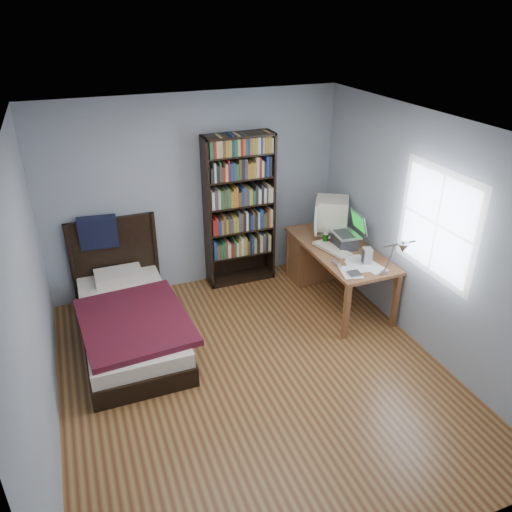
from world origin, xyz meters
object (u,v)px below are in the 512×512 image
Objects in this scene: desk_lamp at (400,250)px; soda_can at (325,239)px; speaker at (367,256)px; crt_monitor at (330,214)px; laptop at (347,238)px; desk at (321,255)px; bed at (129,317)px; keyboard at (332,249)px; bookshelf at (240,211)px.

desk_lamp is 4.76× the size of soda_can.
desk_lamp is 3.14× the size of speaker.
crt_monitor is 0.37m from soda_can.
laptop is at bearing 103.15° from speaker.
speaker is at bearing -89.86° from crt_monitor.
desk is 12.98× the size of soda_can.
desk_lamp reaches higher than bed.
bed is at bearing -178.93° from soda_can.
keyboard is at bearing -104.54° from desk.
desk_lamp is at bearing -90.08° from desk.
laptop is 0.23m from keyboard.
desk is 1.02m from speaker.
desk_lamp is at bearing -83.72° from speaker.
soda_can is (0.01, 0.20, 0.05)m from keyboard.
bed is (-2.59, -0.33, -0.16)m from desk.
bed is (-1.62, -0.81, -0.75)m from bookshelf.
soda_can reaches higher than desk.
speaker is (0.20, -0.45, 0.08)m from keyboard.
desk_lamp is (-0.08, -1.55, 0.21)m from crt_monitor.
laptop is (0.00, -0.43, -0.16)m from crt_monitor.
laptop is (0.08, -0.46, 0.43)m from desk.
soda_can reaches higher than keyboard.
keyboard is (-0.20, -0.02, -0.10)m from laptop.
laptop reaches higher than soda_can.
laptop is 0.46m from speaker.
speaker is at bearing -85.17° from desk.
crt_monitor reaches higher than keyboard.
speaker reaches higher than soda_can.
crt_monitor is 0.30× the size of bookshelf.
keyboard is at bearing -94.03° from soda_can.
bed is at bearing 177.08° from laptop.
crt_monitor is at bearing 52.54° from soda_can.
laptop is 0.22× the size of bookshelf.
bookshelf reaches higher than crt_monitor.
soda_can is 0.06× the size of bookshelf.
crt_monitor is 1.17m from bookshelf.
desk is at bearing 99.69° from laptop.
keyboard is (-0.20, -0.44, -0.26)m from crt_monitor.
soda_can is 1.17m from bookshelf.
bed is (-2.59, 1.26, -0.96)m from desk_lamp.
desk is at bearing 7.23° from bed.
keyboard reaches higher than desk.
desk_lamp is 0.29× the size of bed.
bookshelf is at bearing 153.86° from desk.
bookshelf is (-0.97, 0.48, 0.59)m from desk.
crt_monitor is at bearing 103.40° from speaker.
desk is 3.27× the size of keyboard.
crt_monitor is at bearing 6.21° from bed.
desk is 3.78× the size of laptop.
bookshelf is (-0.85, 0.96, 0.26)m from keyboard.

